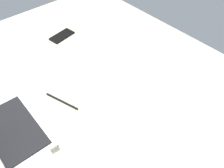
{
  "coord_description": "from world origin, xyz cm",
  "views": [
    {
      "loc": [
        -55.98,
        40.06,
        98.15
      ],
      "look_at": [
        -1.27,
        -7.45,
        24.0
      ],
      "focal_mm": 38.94,
      "sensor_mm": 36.0,
      "label": 1
    }
  ],
  "objects": [
    {
      "name": "cell_phone",
      "position": [
        50.78,
        -14.71,
        18.4
      ],
      "size": [
        9.27,
        15.02,
        0.8
      ],
      "primitive_type": "cube",
      "rotation": [
        0.0,
        0.0,
        3.33
      ],
      "color": "black",
      "rests_on": "bed_mattress"
    },
    {
      "name": "charger_cable",
      "position": [
        9.34,
        12.01,
        18.3
      ],
      "size": [
        16.33,
        5.9,
        0.6
      ],
      "primitive_type": "cube",
      "rotation": [
        0.0,
        0.0,
        0.32
      ],
      "color": "black",
      "rests_on": "bed_mattress"
    },
    {
      "name": "bed_mattress",
      "position": [
        0.0,
        0.0,
        9.0
      ],
      "size": [
        180.0,
        140.0,
        18.0
      ],
      "primitive_type": "cube",
      "color": "beige",
      "rests_on": "ground"
    }
  ]
}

